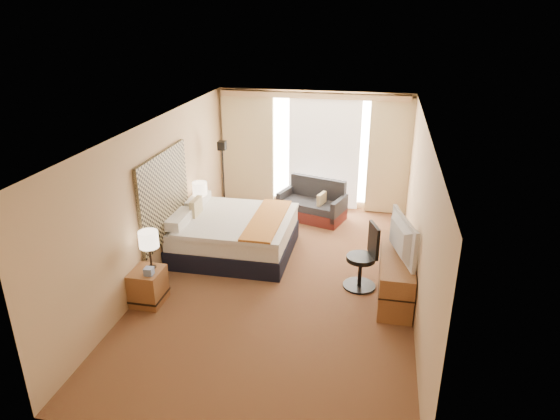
% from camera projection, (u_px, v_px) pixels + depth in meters
% --- Properties ---
extents(floor, '(4.20, 7.00, 0.02)m').
position_uv_depth(floor, '(282.00, 280.00, 8.32)').
color(floor, '#521719').
rests_on(floor, ground).
extents(ceiling, '(4.20, 7.00, 0.02)m').
position_uv_depth(ceiling, '(282.00, 126.00, 7.33)').
color(ceiling, silver).
rests_on(ceiling, wall_back).
extents(wall_back, '(4.20, 0.02, 2.60)m').
position_uv_depth(wall_back, '(313.00, 150.00, 11.00)').
color(wall_back, tan).
rests_on(wall_back, ground).
extents(wall_front, '(4.20, 0.02, 2.60)m').
position_uv_depth(wall_front, '(208.00, 346.00, 4.65)').
color(wall_front, tan).
rests_on(wall_front, ground).
extents(wall_left, '(0.02, 7.00, 2.60)m').
position_uv_depth(wall_left, '(157.00, 199.00, 8.22)').
color(wall_left, tan).
rests_on(wall_left, ground).
extents(wall_right, '(0.02, 7.00, 2.60)m').
position_uv_depth(wall_right, '(420.00, 219.00, 7.43)').
color(wall_right, tan).
rests_on(wall_right, ground).
extents(headboard, '(0.06, 1.85, 1.50)m').
position_uv_depth(headboard, '(164.00, 196.00, 8.40)').
color(headboard, black).
rests_on(headboard, wall_left).
extents(nightstand_left, '(0.45, 0.52, 0.55)m').
position_uv_depth(nightstand_left, '(148.00, 286.00, 7.61)').
color(nightstand_left, olive).
rests_on(nightstand_left, floor).
extents(nightstand_right, '(0.45, 0.52, 0.55)m').
position_uv_depth(nightstand_right, '(204.00, 222.00, 9.88)').
color(nightstand_right, olive).
rests_on(nightstand_right, floor).
extents(media_dresser, '(0.50, 1.80, 0.70)m').
position_uv_depth(media_dresser, '(396.00, 273.00, 7.84)').
color(media_dresser, olive).
rests_on(media_dresser, floor).
extents(window, '(2.30, 0.02, 2.30)m').
position_uv_depth(window, '(324.00, 150.00, 10.92)').
color(window, silver).
rests_on(window, wall_back).
extents(curtains, '(4.12, 0.19, 2.56)m').
position_uv_depth(curtains, '(312.00, 147.00, 10.86)').
color(curtains, beige).
rests_on(curtains, floor).
extents(bed, '(2.07, 1.89, 1.00)m').
position_uv_depth(bed, '(234.00, 234.00, 9.15)').
color(bed, black).
rests_on(bed, floor).
extents(loveseat, '(1.51, 1.10, 0.85)m').
position_uv_depth(loveseat, '(313.00, 206.00, 10.68)').
color(loveseat, '#5A1E19').
rests_on(loveseat, floor).
extents(floor_lamp, '(0.22, 0.22, 1.72)m').
position_uv_depth(floor_lamp, '(223.00, 165.00, 10.26)').
color(floor_lamp, black).
rests_on(floor_lamp, floor).
extents(desk_chair, '(0.54, 0.54, 1.09)m').
position_uv_depth(desk_chair, '(364.00, 260.00, 7.96)').
color(desk_chair, black).
rests_on(desk_chair, floor).
extents(lamp_left, '(0.29, 0.29, 0.62)m').
position_uv_depth(lamp_left, '(149.00, 240.00, 7.38)').
color(lamp_left, black).
rests_on(lamp_left, nightstand_left).
extents(lamp_right, '(0.28, 0.28, 0.59)m').
position_uv_depth(lamp_right, '(200.00, 189.00, 9.53)').
color(lamp_right, black).
rests_on(lamp_right, nightstand_right).
extents(tissue_box, '(0.13, 0.13, 0.12)m').
position_uv_depth(tissue_box, '(149.00, 271.00, 7.37)').
color(tissue_box, '#7C92BF').
rests_on(tissue_box, nightstand_left).
extents(telephone, '(0.20, 0.16, 0.07)m').
position_uv_depth(telephone, '(207.00, 207.00, 9.79)').
color(telephone, black).
rests_on(telephone, nightstand_right).
extents(television, '(0.44, 1.11, 0.64)m').
position_uv_depth(television, '(396.00, 238.00, 7.48)').
color(television, black).
rests_on(television, media_dresser).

